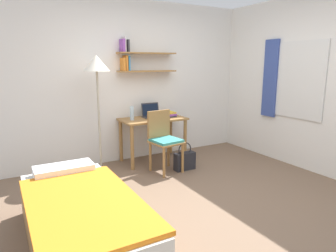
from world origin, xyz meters
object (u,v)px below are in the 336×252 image
at_px(laptop, 152,114).
at_px(water_bottle, 132,113).
at_px(book_stack, 170,114).
at_px(handbag, 185,160).
at_px(standing_lamp, 97,71).
at_px(bed, 82,221).
at_px(desk, 153,126).
at_px(desk_chair, 164,138).

bearing_deg(laptop, water_bottle, -167.25).
height_order(book_stack, handbag, book_stack).
height_order(laptop, water_bottle, laptop).
bearing_deg(handbag, standing_lamp, 155.53).
bearing_deg(bed, book_stack, 43.57).
bearing_deg(handbag, desk, 108.80).
distance_m(desk_chair, book_stack, 0.71).
relative_size(standing_lamp, laptop, 5.40).
bearing_deg(book_stack, handbag, -99.90).
distance_m(bed, desk, 2.49).
distance_m(desk_chair, water_bottle, 0.68).
distance_m(desk_chair, standing_lamp, 1.37).
bearing_deg(bed, desk_chair, 40.63).
bearing_deg(desk, handbag, -71.20).
bearing_deg(desk_chair, desk, 81.77).
bearing_deg(laptop, book_stack, -14.72).
xyz_separation_m(standing_lamp, water_bottle, (0.57, 0.13, -0.66)).
distance_m(standing_lamp, laptop, 1.22).
relative_size(laptop, handbag, 0.73).
bearing_deg(desk, book_stack, 3.96).
distance_m(bed, book_stack, 2.76).
bearing_deg(laptop, desk_chair, -99.64).
bearing_deg(standing_lamp, book_stack, 6.31).
distance_m(standing_lamp, handbag, 1.85).
distance_m(book_stack, handbag, 0.91).
bearing_deg(standing_lamp, handbag, -24.47).
xyz_separation_m(laptop, book_stack, (0.30, -0.08, -0.02)).
relative_size(laptop, book_stack, 1.32).
bearing_deg(handbag, desk_chair, 156.03).
distance_m(water_bottle, handbag, 1.11).
xyz_separation_m(desk_chair, laptop, (0.10, 0.61, 0.27)).
xyz_separation_m(bed, book_stack, (1.96, 1.87, 0.52)).
height_order(standing_lamp, handbag, standing_lamp).
height_order(water_bottle, book_stack, water_bottle).
xyz_separation_m(desk_chair, book_stack, (0.41, 0.53, 0.25)).
distance_m(laptop, water_bottle, 0.40).
bearing_deg(bed, handbag, 33.16).
bearing_deg(water_bottle, desk, -2.22).
height_order(standing_lamp, book_stack, standing_lamp).
distance_m(desk, laptop, 0.22).
xyz_separation_m(desk, handbag, (0.22, -0.64, -0.44)).
bearing_deg(water_bottle, handbag, -48.44).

